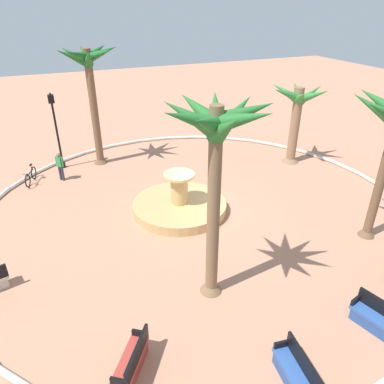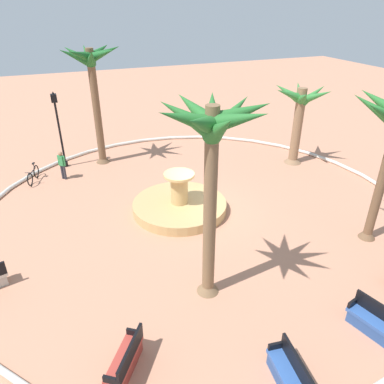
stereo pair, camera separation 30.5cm
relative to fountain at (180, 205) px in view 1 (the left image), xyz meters
The scene contains 12 objects.
ground_plane 0.89m from the fountain, 156.87° to the left, with size 80.00×80.00×0.00m, color tan.
plaza_curb 0.86m from the fountain, 156.87° to the left, with size 20.38×20.38×0.20m, color silver.
fountain is the anchor object (origin of this frame).
palm_tree_by_curb 9.33m from the fountain, 161.28° to the right, with size 3.37×3.23×4.78m.
palm_tree_mid_plaza 7.48m from the fountain, 80.31° to the left, with size 3.31×3.21×6.74m.
palm_tree_far_side 9.07m from the fountain, 71.18° to the right, with size 3.45×3.38×6.87m.
bench_east 9.36m from the fountain, 108.66° to the left, with size 0.88×1.67×1.00m.
bench_north 8.52m from the fountain, 60.37° to the left, with size 1.33×1.59×1.00m.
bench_southwest 9.38m from the fountain, 87.64° to the left, with size 0.70×1.65×1.00m.
lamppost 8.99m from the fountain, 57.83° to the right, with size 0.32×0.32×4.45m.
bicycle_red_frame 8.71m from the fountain, 42.62° to the right, with size 0.67×1.65×0.94m.
person_cyclist_helmet 7.41m from the fountain, 49.15° to the right, with size 0.38×0.42×1.62m.
Camera 1 is at (5.97, 13.61, 8.97)m, focal length 34.06 mm.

